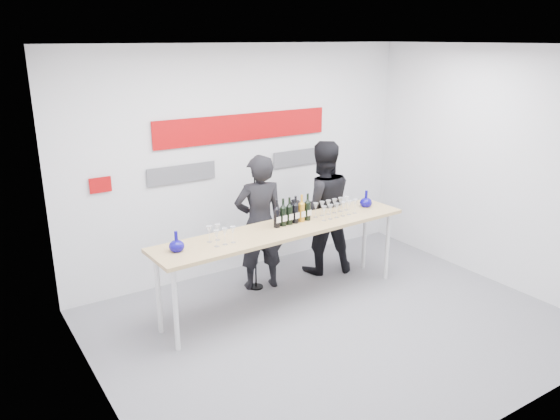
{
  "coord_description": "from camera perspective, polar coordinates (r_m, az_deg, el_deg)",
  "views": [
    {
      "loc": [
        -3.44,
        -4.22,
        3.07
      ],
      "look_at": [
        -0.17,
        0.85,
        1.15
      ],
      "focal_mm": 35.0,
      "sensor_mm": 36.0,
      "label": 1
    }
  ],
  "objects": [
    {
      "name": "ground",
      "position": [
        6.25,
        5.67,
        -11.87
      ],
      "size": [
        5.0,
        5.0,
        0.0
      ],
      "primitive_type": "plane",
      "color": "slate",
      "rests_on": "ground"
    },
    {
      "name": "back_wall",
      "position": [
        7.28,
        -3.79,
        5.15
      ],
      "size": [
        5.0,
        0.04,
        3.0
      ],
      "primitive_type": "cube",
      "color": "silver",
      "rests_on": "ground"
    },
    {
      "name": "signage",
      "position": [
        7.17,
        -4.11,
        7.45
      ],
      "size": [
        3.38,
        0.02,
        0.79
      ],
      "color": "#A40709",
      "rests_on": "back_wall"
    },
    {
      "name": "tasting_table",
      "position": [
        6.34,
        0.49,
        -2.44
      ],
      "size": [
        3.25,
        0.79,
        0.97
      ],
      "rotation": [
        0.0,
        0.0,
        0.04
      ],
      "color": "#DBBD76",
      "rests_on": "ground"
    },
    {
      "name": "wine_bottles",
      "position": [
        6.39,
        1.31,
        -0.02
      ],
      "size": [
        0.53,
        0.1,
        0.33
      ],
      "rotation": [
        0.0,
        0.0,
        0.04
      ],
      "color": "black",
      "rests_on": "tasting_table"
    },
    {
      "name": "decanter_left",
      "position": [
        5.69,
        -10.78,
        -3.22
      ],
      "size": [
        0.16,
        0.16,
        0.21
      ],
      "primitive_type": null,
      "color": "#0D0678",
      "rests_on": "tasting_table"
    },
    {
      "name": "decanter_right",
      "position": [
        7.14,
        8.98,
        1.19
      ],
      "size": [
        0.16,
        0.16,
        0.21
      ],
      "primitive_type": null,
      "color": "#0D0678",
      "rests_on": "tasting_table"
    },
    {
      "name": "glasses_left",
      "position": [
        5.84,
        -6.27,
        -2.62
      ],
      "size": [
        0.27,
        0.23,
        0.18
      ],
      "color": "silver",
      "rests_on": "tasting_table"
    },
    {
      "name": "glasses_right",
      "position": [
        6.74,
        5.83,
        0.19
      ],
      "size": [
        0.57,
        0.25,
        0.18
      ],
      "color": "silver",
      "rests_on": "tasting_table"
    },
    {
      "name": "presenter_left",
      "position": [
        6.78,
        -2.17,
        -1.35
      ],
      "size": [
        0.71,
        0.55,
        1.73
      ],
      "primitive_type": "imported",
      "rotation": [
        0.0,
        0.0,
        2.9
      ],
      "color": "black",
      "rests_on": "ground"
    },
    {
      "name": "presenter_right",
      "position": [
        7.28,
        4.37,
        0.25
      ],
      "size": [
        1.05,
        0.92,
        1.8
      ],
      "primitive_type": "imported",
      "rotation": [
        0.0,
        0.0,
        2.82
      ],
      "color": "black",
      "rests_on": "ground"
    },
    {
      "name": "mic_stand",
      "position": [
        6.88,
        -2.55,
        -4.56
      ],
      "size": [
        0.18,
        0.18,
        1.55
      ],
      "rotation": [
        0.0,
        0.0,
        -0.3
      ],
      "color": "black",
      "rests_on": "ground"
    }
  ]
}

